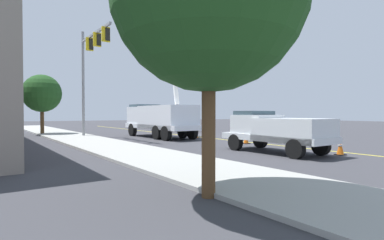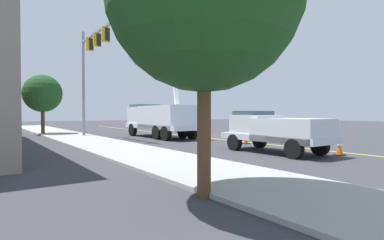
{
  "view_description": "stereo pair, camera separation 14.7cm",
  "coord_description": "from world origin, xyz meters",
  "views": [
    {
      "loc": [
        -22.67,
        11.99,
        1.95
      ],
      "look_at": [
        -1.16,
        0.77,
        1.4
      ],
      "focal_mm": 28.82,
      "sensor_mm": 36.0,
      "label": 1
    },
    {
      "loc": [
        -22.74,
        11.86,
        1.95
      ],
      "look_at": [
        -1.16,
        0.77,
        1.4
      ],
      "focal_mm": 28.82,
      "sensor_mm": 36.0,
      "label": 2
    }
  ],
  "objects": [
    {
      "name": "traffic_cone_trailing",
      "position": [
        4.78,
        1.37,
        0.38
      ],
      "size": [
        0.4,
        0.4,
        0.77
      ],
      "color": "black",
      "rests_on": "ground"
    },
    {
      "name": "street_tree_right",
      "position": [
        8.08,
        11.15,
        3.7
      ],
      "size": [
        3.37,
        3.37,
        5.41
      ],
      "color": "brown",
      "rests_on": "ground"
    },
    {
      "name": "traffic_signal_mast",
      "position": [
        1.88,
        7.95,
        6.03
      ],
      "size": [
        6.36,
        1.11,
        8.58
      ],
      "color": "gray",
      "rests_on": "ground"
    },
    {
      "name": "utility_bucket_truck",
      "position": [
        0.38,
        2.89,
        1.6
      ],
      "size": [
        8.46,
        3.56,
        6.54
      ],
      "color": "white",
      "rests_on": "ground"
    },
    {
      "name": "passing_minivan",
      "position": [
        7.58,
        -1.94,
        0.97
      ],
      "size": [
        5.01,
        2.52,
        1.69
      ],
      "color": "maroon",
      "rests_on": "ground"
    },
    {
      "name": "ground",
      "position": [
        0.0,
        0.0,
        0.0
      ],
      "size": [
        120.0,
        120.0,
        0.0
      ],
      "primitive_type": "plane",
      "color": "#38383D"
    },
    {
      "name": "sidewalk_far_side",
      "position": [
        -1.14,
        8.58,
        0.06
      ],
      "size": [
        59.95,
        11.48,
        0.12
      ],
      "primitive_type": "cube",
      "rotation": [
        0.0,
        0.0,
        0.13
      ],
      "color": "#9E9E99",
      "rests_on": "ground"
    },
    {
      "name": "service_pickup_truck",
      "position": [
        -11.23,
        1.37,
        1.12
      ],
      "size": [
        5.83,
        2.82,
        2.06
      ],
      "color": "silver",
      "rests_on": "ground"
    },
    {
      "name": "traffic_cone_mid_rear",
      "position": [
        -1.68,
        0.69,
        0.34
      ],
      "size": [
        0.4,
        0.4,
        0.7
      ],
      "color": "black",
      "rests_on": "ground"
    },
    {
      "name": "traffic_cone_leading",
      "position": [
        -13.25,
        -0.67,
        0.36
      ],
      "size": [
        0.4,
        0.4,
        0.73
      ],
      "color": "black",
      "rests_on": "ground"
    },
    {
      "name": "traffic_cone_mid_front",
      "position": [
        -6.97,
        -0.08,
        0.36
      ],
      "size": [
        0.4,
        0.4,
        0.72
      ],
      "color": "black",
      "rests_on": "ground"
    },
    {
      "name": "lane_centre_stripe",
      "position": [
        0.0,
        0.0,
        0.0
      ],
      "size": [
        49.58,
        6.75,
        0.01
      ],
      "primitive_type": "cube",
      "rotation": [
        0.0,
        0.0,
        0.13
      ],
      "color": "yellow",
      "rests_on": "ground"
    }
  ]
}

